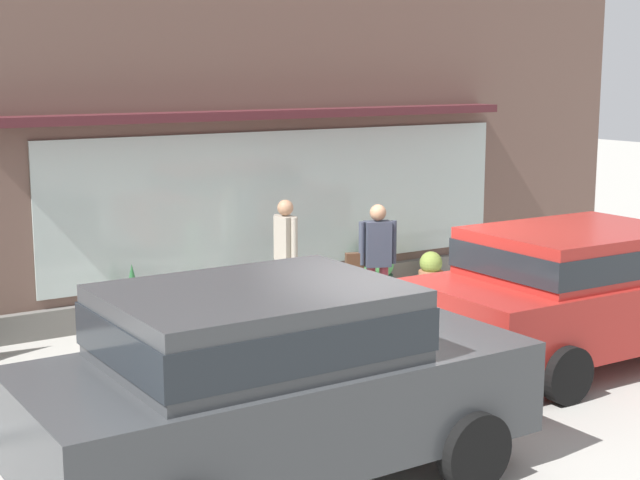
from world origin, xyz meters
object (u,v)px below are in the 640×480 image
object	(u,v)px
potted_plant_corner_tall	(431,270)
potted_plant_window_left	(133,299)
parked_car_dark_gray	(270,375)
parked_car_red	(583,286)
pedestrian_with_handbag	(376,255)
potted_plant_by_entrance	(377,269)
fire_hydrant	(349,303)
pedestrian_passerby	(286,250)

from	to	relation	value
potted_plant_corner_tall	potted_plant_window_left	bearing A→B (deg)	178.25
parked_car_dark_gray	parked_car_red	distance (m)	4.86
pedestrian_with_handbag	potted_plant_by_entrance	bearing A→B (deg)	-106.90
pedestrian_with_handbag	parked_car_red	size ratio (longest dim) A/B	0.39
potted_plant_by_entrance	fire_hydrant	bearing A→B (deg)	-133.46
fire_hydrant	parked_car_red	xyz separation A→B (m)	(1.80, -2.16, 0.41)
parked_car_red	potted_plant_window_left	bearing A→B (deg)	134.68
pedestrian_passerby	potted_plant_by_entrance	xyz separation A→B (m)	(1.98, 0.59, -0.60)
parked_car_red	fire_hydrant	bearing A→B (deg)	130.69
pedestrian_with_handbag	fire_hydrant	bearing A→B (deg)	50.24
potted_plant_by_entrance	pedestrian_with_handbag	bearing A→B (deg)	-126.88
pedestrian_with_handbag	potted_plant_by_entrance	xyz separation A→B (m)	(1.19, 1.59, -0.60)
fire_hydrant	pedestrian_with_handbag	bearing A→B (deg)	30.26
potted_plant_window_left	potted_plant_corner_tall	world-z (taller)	potted_plant_window_left
parked_car_dark_gray	potted_plant_corner_tall	size ratio (longest dim) A/B	7.31
pedestrian_with_handbag	pedestrian_passerby	world-z (taller)	pedestrian_passerby
parked_car_red	potted_plant_by_entrance	xyz separation A→B (m)	(0.10, 4.16, -0.55)
pedestrian_passerby	potted_plant_window_left	bearing A→B (deg)	68.97
potted_plant_window_left	fire_hydrant	bearing A→B (deg)	-42.29
parked_car_red	potted_plant_by_entrance	bearing A→B (deg)	89.59
parked_car_dark_gray	potted_plant_corner_tall	xyz separation A→B (m)	(5.73, 4.91, -0.68)
potted_plant_window_left	potted_plant_corner_tall	xyz separation A→B (m)	(4.88, -0.15, -0.15)
potted_plant_by_entrance	pedestrian_passerby	bearing A→B (deg)	-163.46
potted_plant_by_entrance	potted_plant_corner_tall	bearing A→B (deg)	-14.82
fire_hydrant	potted_plant_corner_tall	xyz separation A→B (m)	(2.78, 1.77, -0.21)
parked_car_red	potted_plant_window_left	size ratio (longest dim) A/B	4.74
pedestrian_passerby	potted_plant_corner_tall	xyz separation A→B (m)	(2.86, 0.36, -0.67)
fire_hydrant	parked_car_dark_gray	distance (m)	4.34
pedestrian_with_handbag	potted_plant_window_left	size ratio (longest dim) A/B	1.83
potted_plant_window_left	potted_plant_corner_tall	size ratio (longest dim) A/B	1.58
pedestrian_with_handbag	parked_car_dark_gray	xyz separation A→B (m)	(-3.66, -3.55, 0.00)
pedestrian_with_handbag	potted_plant_corner_tall	world-z (taller)	pedestrian_with_handbag
pedestrian_with_handbag	pedestrian_passerby	size ratio (longest dim) A/B	1.00
parked_car_red	potted_plant_window_left	world-z (taller)	parked_car_red
fire_hydrant	pedestrian_with_handbag	distance (m)	0.94
pedestrian_passerby	potted_plant_corner_tall	bearing A→B (deg)	-89.94
parked_car_dark_gray	potted_plant_by_entrance	xyz separation A→B (m)	(4.85, 5.14, -0.61)
pedestrian_with_handbag	parked_car_red	bearing A→B (deg)	133.10
pedestrian_with_handbag	pedestrian_passerby	distance (m)	1.28
fire_hydrant	potted_plant_corner_tall	bearing A→B (deg)	32.50
fire_hydrant	potted_plant_window_left	xyz separation A→B (m)	(-2.11, 1.92, -0.06)
fire_hydrant	potted_plant_window_left	distance (m)	2.85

